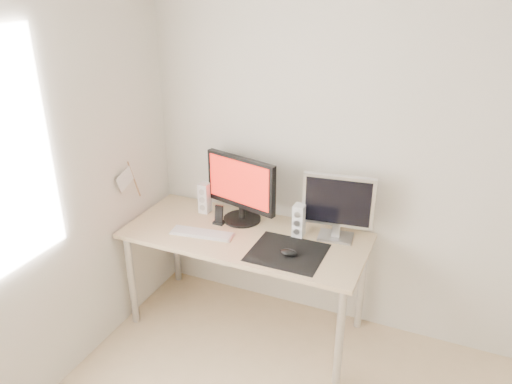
% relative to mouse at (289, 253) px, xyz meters
% --- Properties ---
extents(wall_back, '(3.50, 0.00, 3.50)m').
position_rel_mouse_xyz_m(wall_back, '(0.57, 0.51, 0.50)').
color(wall_back, silver).
rests_on(wall_back, ground).
extents(mousepad, '(0.45, 0.40, 0.00)m').
position_rel_mouse_xyz_m(mousepad, '(-0.02, 0.03, -0.02)').
color(mousepad, black).
rests_on(mousepad, desk).
extents(mouse, '(0.11, 0.06, 0.04)m').
position_rel_mouse_xyz_m(mouse, '(0.00, 0.00, 0.00)').
color(mouse, black).
rests_on(mouse, mousepad).
extents(desk, '(1.60, 0.70, 0.73)m').
position_rel_mouse_xyz_m(desk, '(-0.36, 0.14, -0.10)').
color(desk, '#D1B587').
rests_on(desk, ground).
extents(main_monitor, '(0.54, 0.32, 0.47)m').
position_rel_mouse_xyz_m(main_monitor, '(-0.46, 0.31, 0.23)').
color(main_monitor, black).
rests_on(main_monitor, desk).
extents(second_monitor, '(0.45, 0.18, 0.43)m').
position_rel_mouse_xyz_m(second_monitor, '(0.20, 0.33, 0.22)').
color(second_monitor, '#B2B2B4').
rests_on(second_monitor, desk).
extents(speaker_left, '(0.07, 0.09, 0.22)m').
position_rel_mouse_xyz_m(speaker_left, '(-0.76, 0.33, 0.09)').
color(speaker_left, white).
rests_on(speaker_left, desk).
extents(speaker_right, '(0.07, 0.09, 0.22)m').
position_rel_mouse_xyz_m(speaker_right, '(-0.03, 0.26, 0.09)').
color(speaker_right, white).
rests_on(speaker_right, desk).
extents(keyboard, '(0.43, 0.17, 0.02)m').
position_rel_mouse_xyz_m(keyboard, '(-0.62, 0.03, -0.01)').
color(keyboard, silver).
rests_on(keyboard, desk).
extents(phone_dock, '(0.07, 0.06, 0.13)m').
position_rel_mouse_xyz_m(phone_dock, '(-0.58, 0.21, 0.02)').
color(phone_dock, black).
rests_on(phone_dock, desk).
extents(pennant, '(0.01, 0.23, 0.29)m').
position_rel_mouse_xyz_m(pennant, '(-1.15, -0.00, 0.30)').
color(pennant, '#A57F54').
rests_on(pennant, wall_left).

